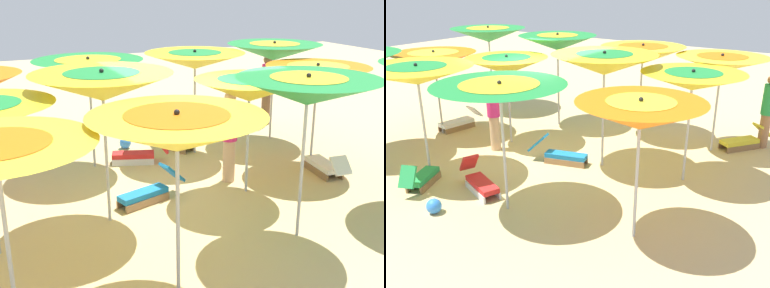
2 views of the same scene
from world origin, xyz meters
TOP-DOWN VIEW (x-y plane):
  - ground at (0.00, 0.00)m, footprint 37.11×37.11m
  - beach_umbrella_0 at (-3.75, 2.19)m, footprint 2.23×2.23m
  - beach_umbrella_1 at (-3.15, -0.31)m, footprint 2.12×2.12m
  - beach_umbrella_3 at (-1.03, 2.05)m, footprint 2.08×2.08m
  - beach_umbrella_4 at (-1.19, 0.25)m, footprint 1.97×1.97m
  - beach_umbrella_5 at (-1.27, -2.15)m, footprint 2.20×2.20m
  - beach_umbrella_6 at (1.23, 2.57)m, footprint 2.10×2.10m
  - beach_umbrella_7 at (1.47, 0.32)m, footprint 2.18×2.18m
  - beach_umbrella_8 at (1.06, -2.26)m, footprint 2.22×2.22m
  - beach_umbrella_9 at (3.18, 2.58)m, footprint 2.05×2.05m
  - beach_umbrella_10 at (3.23, 0.64)m, footprint 1.98×1.98m
  - beach_umbrella_11 at (3.34, -1.77)m, footprint 1.92×1.92m
  - lounger_0 at (3.77, 3.15)m, footprint 1.07×1.29m
  - lounger_1 at (-0.94, -2.61)m, footprint 0.73×1.09m
  - lounger_2 at (-3.10, 0.22)m, footprint 0.54×1.27m
  - lounger_3 at (0.64, -0.09)m, footprint 1.38×0.67m
  - lounger_4 at (0.15, -2.06)m, footprint 1.26×0.74m
  - beachgoer_0 at (4.14, 3.51)m, footprint 0.30×0.30m
  - beachgoer_2 at (-1.14, -0.34)m, footprint 0.30×0.30m
  - beach_ball at (0.10, -3.12)m, footprint 0.27×0.27m

SIDE VIEW (x-z plane):
  - ground at x=0.00m, z-range -0.04..0.00m
  - beach_ball at x=0.10m, z-range 0.00..0.27m
  - lounger_2 at x=-3.10m, z-range -0.07..0.46m
  - lounger_0 at x=3.77m, z-range -0.09..0.49m
  - lounger_1 at x=-0.94m, z-range -0.11..0.51m
  - lounger_4 at x=0.15m, z-range -0.11..0.52m
  - lounger_3 at x=0.64m, z-range -0.11..0.52m
  - beachgoer_0 at x=4.14m, z-range 0.05..1.84m
  - beachgoer_2 at x=-1.14m, z-range 0.05..1.87m
  - beach_umbrella_4 at x=-1.19m, z-range 0.85..3.06m
  - beach_umbrella_1 at x=-3.15m, z-range 0.85..3.07m
  - beach_umbrella_11 at x=3.34m, z-range 0.89..3.20m
  - beach_umbrella_10 at x=3.23m, z-range 0.92..3.22m
  - beach_umbrella_9 at x=3.18m, z-range 0.93..3.26m
  - beach_umbrella_6 at x=1.23m, z-range 0.92..3.32m
  - beach_umbrella_5 at x=-1.27m, z-range 0.95..3.32m
  - beach_umbrella_8 at x=1.06m, z-range 0.97..3.32m
  - beach_umbrella_7 at x=1.47m, z-range 0.99..3.52m
  - beach_umbrella_3 at x=-1.03m, z-range 1.02..3.57m
  - beach_umbrella_0 at x=-3.75m, z-range 1.02..3.58m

